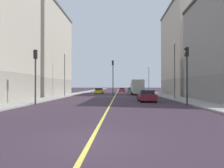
# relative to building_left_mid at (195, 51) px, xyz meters

# --- Properties ---
(ground_plane) EXTENTS (400.00, 400.00, 0.00)m
(ground_plane) POSITION_rel_building_left_mid_xyz_m (-16.13, -35.31, -8.98)
(ground_plane) COLOR #372836
(ground_plane) RESTS_ON ground
(sidewalk_left) EXTENTS (2.89, 168.00, 0.15)m
(sidewalk_left) POSITION_rel_building_left_mid_xyz_m (-6.73, 13.69, -8.91)
(sidewalk_left) COLOR #9E9B93
(sidewalk_left) RESTS_ON ground
(sidewalk_right) EXTENTS (2.89, 168.00, 0.15)m
(sidewalk_right) POSITION_rel_building_left_mid_xyz_m (-25.52, 13.69, -8.91)
(sidewalk_right) COLOR #9E9B93
(sidewalk_right) RESTS_ON ground
(lane_center_stripe) EXTENTS (0.16, 154.00, 0.01)m
(lane_center_stripe) POSITION_rel_building_left_mid_xyz_m (-16.13, 13.69, -8.98)
(lane_center_stripe) COLOR #E5D14C
(lane_center_stripe) RESTS_ON ground
(building_left_mid) EXTENTS (10.88, 16.40, 17.95)m
(building_left_mid) POSITION_rel_building_left_mid_xyz_m (0.00, 0.00, 0.00)
(building_left_mid) COLOR #9D9688
(building_left_mid) RESTS_ON ground
(building_right_midblock) EXTENTS (10.88, 18.18, 17.49)m
(building_right_midblock) POSITION_rel_building_left_mid_xyz_m (-32.25, -1.73, -0.23)
(building_right_midblock) COLOR #9D9688
(building_right_midblock) RESTS_ON ground
(traffic_light_left_near) EXTENTS (0.40, 0.32, 5.70)m
(traffic_light_left_near) POSITION_rel_building_left_mid_xyz_m (-8.59, -21.91, -5.27)
(traffic_light_left_near) COLOR #2D2D2D
(traffic_light_left_near) RESTS_ON ground
(traffic_light_right_near) EXTENTS (0.40, 0.32, 5.56)m
(traffic_light_right_near) POSITION_rel_building_left_mid_xyz_m (-23.69, -21.91, -5.35)
(traffic_light_right_near) COLOR #2D2D2D
(traffic_light_right_near) RESTS_ON ground
(traffic_light_median_far) EXTENTS (0.40, 0.32, 6.68)m
(traffic_light_median_far) POSITION_rel_building_left_mid_xyz_m (-16.53, -3.62, -4.71)
(traffic_light_median_far) COLOR #2D2D2D
(traffic_light_median_far) RESTS_ON ground
(street_lamp_left_near) EXTENTS (0.36, 0.36, 7.91)m
(street_lamp_left_near) POSITION_rel_building_left_mid_xyz_m (-7.58, -13.39, -4.10)
(street_lamp_left_near) COLOR #4C4C51
(street_lamp_left_near) RESTS_ON ground
(street_lamp_right_near) EXTENTS (0.36, 0.36, 7.54)m
(street_lamp_right_near) POSITION_rel_building_left_mid_xyz_m (-24.68, -7.30, -4.30)
(street_lamp_right_near) COLOR #4C4C51
(street_lamp_right_near) RESTS_ON ground
(street_lamp_left_far) EXTENTS (0.36, 0.36, 6.98)m
(street_lamp_left_far) POSITION_rel_building_left_mid_xyz_m (-7.58, 12.81, -4.59)
(street_lamp_left_far) COLOR #4C4C51
(street_lamp_left_far) RESTS_ON ground
(car_teal) EXTENTS (1.90, 4.05, 1.26)m
(car_teal) POSITION_rel_building_left_mid_xyz_m (-11.40, -10.03, -8.38)
(car_teal) COLOR #196670
(car_teal) RESTS_ON ground
(car_green) EXTENTS (1.98, 4.47, 1.41)m
(car_green) POSITION_rel_building_left_mid_xyz_m (-12.03, 19.31, -8.30)
(car_green) COLOR #1E6B38
(car_green) RESTS_ON ground
(car_maroon) EXTENTS (1.97, 3.98, 1.42)m
(car_maroon) POSITION_rel_building_left_mid_xyz_m (-11.90, -17.13, -8.29)
(car_maroon) COLOR maroon
(car_maroon) RESTS_ON ground
(car_red) EXTENTS (1.91, 4.42, 1.25)m
(car_red) POSITION_rel_building_left_mid_xyz_m (-14.61, 23.28, -8.37)
(car_red) COLOR red
(car_red) RESTS_ON ground
(car_yellow) EXTENTS (1.90, 4.33, 1.37)m
(car_yellow) POSITION_rel_building_left_mid_xyz_m (-20.24, 6.96, -8.31)
(car_yellow) COLOR gold
(car_yellow) RESTS_ON ground
(box_truck) EXTENTS (2.50, 7.41, 3.16)m
(box_truck) POSITION_rel_building_left_mid_xyz_m (-11.55, 1.97, -7.31)
(box_truck) COLOR maroon
(box_truck) RESTS_ON ground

